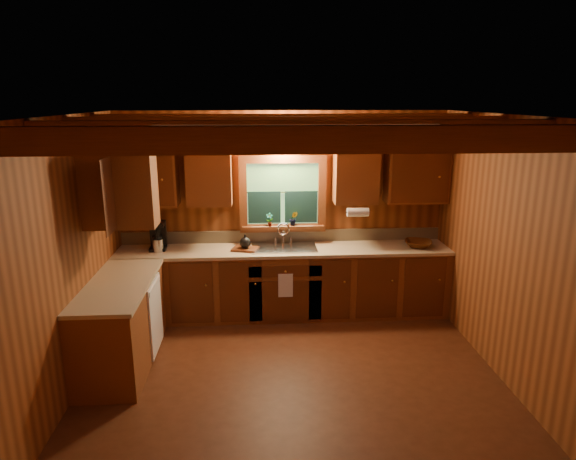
# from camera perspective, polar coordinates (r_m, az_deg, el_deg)

# --- Properties ---
(room) EXTENTS (4.20, 4.20, 4.20)m
(room) POSITION_cam_1_polar(r_m,az_deg,el_deg) (4.71, 0.63, -3.09)
(room) COLOR #4B2412
(room) RESTS_ON ground
(ceiling_beams) EXTENTS (4.20, 2.54, 0.18)m
(ceiling_beams) POSITION_cam_1_polar(r_m,az_deg,el_deg) (4.48, 0.67, 11.52)
(ceiling_beams) COLOR brown
(ceiling_beams) RESTS_ON room
(base_cabinets) EXTENTS (4.20, 2.22, 0.86)m
(base_cabinets) POSITION_cam_1_polar(r_m,az_deg,el_deg) (6.20, -4.88, -7.16)
(base_cabinets) COLOR brown
(base_cabinets) RESTS_ON ground
(countertop) EXTENTS (4.20, 2.24, 0.04)m
(countertop) POSITION_cam_1_polar(r_m,az_deg,el_deg) (6.05, -4.85, -3.18)
(countertop) COLOR tan
(countertop) RESTS_ON base_cabinets
(backsplash) EXTENTS (4.20, 0.02, 0.16)m
(backsplash) POSITION_cam_1_polar(r_m,az_deg,el_deg) (6.60, -0.61, -0.68)
(backsplash) COLOR tan
(backsplash) RESTS_ON room
(dishwasher_panel) EXTENTS (0.02, 0.60, 0.80)m
(dishwasher_panel) POSITION_cam_1_polar(r_m,az_deg,el_deg) (5.76, -14.89, -9.44)
(dishwasher_panel) COLOR white
(dishwasher_panel) RESTS_ON base_cabinets
(upper_cabinets) EXTENTS (4.19, 1.77, 0.78)m
(upper_cabinets) POSITION_cam_1_polar(r_m,az_deg,el_deg) (5.96, -5.84, 6.01)
(upper_cabinets) COLOR brown
(upper_cabinets) RESTS_ON room
(window) EXTENTS (1.12, 0.08, 1.00)m
(window) POSITION_cam_1_polar(r_m,az_deg,el_deg) (6.46, -0.61, 3.97)
(window) COLOR brown
(window) RESTS_ON room
(window_sill) EXTENTS (1.06, 0.14, 0.04)m
(window_sill) POSITION_cam_1_polar(r_m,az_deg,el_deg) (6.50, -0.58, 0.35)
(window_sill) COLOR brown
(window_sill) RESTS_ON room
(wall_sconce) EXTENTS (0.45, 0.21, 0.17)m
(wall_sconce) POSITION_cam_1_polar(r_m,az_deg,el_deg) (6.25, -0.57, 9.49)
(wall_sconce) COLOR black
(wall_sconce) RESTS_ON room
(paper_towel_roll) EXTENTS (0.27, 0.11, 0.11)m
(paper_towel_roll) POSITION_cam_1_polar(r_m,az_deg,el_deg) (6.28, 7.98, 2.03)
(paper_towel_roll) COLOR white
(paper_towel_roll) RESTS_ON upper_cabinets
(dish_towel) EXTENTS (0.18, 0.01, 0.30)m
(dish_towel) POSITION_cam_1_polar(r_m,az_deg,el_deg) (6.16, -0.28, -6.36)
(dish_towel) COLOR white
(dish_towel) RESTS_ON base_cabinets
(sink) EXTENTS (0.82, 0.48, 0.43)m
(sink) POSITION_cam_1_polar(r_m,az_deg,el_deg) (6.37, -0.47, -2.44)
(sink) COLOR silver
(sink) RESTS_ON countertop
(coffee_maker) EXTENTS (0.20, 0.26, 0.36)m
(coffee_maker) POSITION_cam_1_polar(r_m,az_deg,el_deg) (6.48, -14.67, -0.61)
(coffee_maker) COLOR black
(coffee_maker) RESTS_ON countertop
(utensil_crock) EXTENTS (0.13, 0.13, 0.37)m
(utensil_crock) POSITION_cam_1_polar(r_m,az_deg,el_deg) (6.39, -14.62, -1.63)
(utensil_crock) COLOR silver
(utensil_crock) RESTS_ON countertop
(cutting_board) EXTENTS (0.36, 0.30, 0.03)m
(cutting_board) POSITION_cam_1_polar(r_m,az_deg,el_deg) (6.29, -4.91, -2.17)
(cutting_board) COLOR #502511
(cutting_board) RESTS_ON countertop
(teakettle) EXTENTS (0.14, 0.14, 0.18)m
(teakettle) POSITION_cam_1_polar(r_m,az_deg,el_deg) (6.26, -4.92, -1.44)
(teakettle) COLOR black
(teakettle) RESTS_ON cutting_board
(wicker_basket) EXTENTS (0.43, 0.43, 0.08)m
(wicker_basket) POSITION_cam_1_polar(r_m,az_deg,el_deg) (6.59, 14.66, -1.54)
(wicker_basket) COLOR #48230C
(wicker_basket) RESTS_ON countertop
(potted_plant_left) EXTENTS (0.10, 0.07, 0.18)m
(potted_plant_left) POSITION_cam_1_polar(r_m,az_deg,el_deg) (6.43, -2.13, 1.17)
(potted_plant_left) COLOR #502511
(potted_plant_left) RESTS_ON window_sill
(potted_plant_right) EXTENTS (0.11, 0.09, 0.19)m
(potted_plant_right) POSITION_cam_1_polar(r_m,az_deg,el_deg) (6.47, 0.65, 1.33)
(potted_plant_right) COLOR #502511
(potted_plant_right) RESTS_ON window_sill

